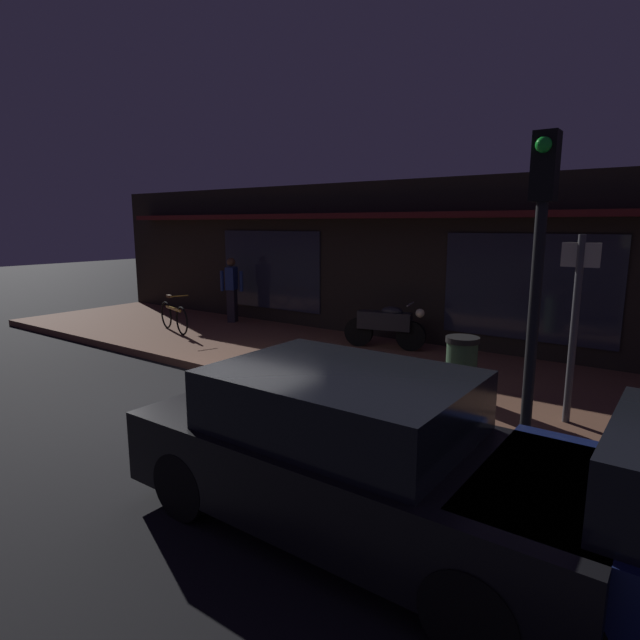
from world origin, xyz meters
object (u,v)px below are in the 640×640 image
object	(u,v)px
sign_post	(575,318)
traffic_light_pole	(539,243)
bicycle_parked	(174,317)
trash_bin	(461,368)
person_photographer	(232,288)
motorcycle	(386,325)
parked_car_near	(351,451)

from	to	relation	value
sign_post	traffic_light_pole	bearing A→B (deg)	-99.34
bicycle_parked	trash_bin	world-z (taller)	trash_bin
person_photographer	trash_bin	world-z (taller)	person_photographer
bicycle_parked	sign_post	size ratio (longest dim) A/B	0.66
sign_post	traffic_light_pole	distance (m)	1.58
motorcycle	traffic_light_pole	distance (m)	5.31
motorcycle	sign_post	xyz separation A→B (m)	(3.85, -2.17, 0.86)
motorcycle	trash_bin	world-z (taller)	motorcycle
trash_bin	parked_car_near	world-z (taller)	parked_car_near
person_photographer	sign_post	world-z (taller)	sign_post
trash_bin	sign_post	bearing A→B (deg)	-1.60
bicycle_parked	trash_bin	bearing A→B (deg)	-5.29
motorcycle	person_photographer	xyz separation A→B (m)	(-4.69, 0.26, 0.38)
motorcycle	person_photographer	bearing A→B (deg)	176.86
motorcycle	bicycle_parked	size ratio (longest dim) A/B	1.05
motorcycle	traffic_light_pole	size ratio (longest dim) A/B	0.47
bicycle_parked	parked_car_near	bearing A→B (deg)	-28.44
motorcycle	person_photographer	size ratio (longest dim) A/B	1.01
motorcycle	parked_car_near	bearing A→B (deg)	-64.02
sign_post	person_photographer	bearing A→B (deg)	164.12
bicycle_parked	motorcycle	bearing A→B (deg)	16.50
motorcycle	sign_post	world-z (taller)	sign_post
bicycle_parked	sign_post	world-z (taller)	sign_post
sign_post	trash_bin	distance (m)	1.69
bicycle_parked	person_photographer	size ratio (longest dim) A/B	0.95
motorcycle	traffic_light_pole	world-z (taller)	traffic_light_pole
sign_post	trash_bin	size ratio (longest dim) A/B	2.58
person_photographer	bicycle_parked	bearing A→B (deg)	-97.40
parked_car_near	trash_bin	bearing A→B (deg)	95.21
person_photographer	traffic_light_pole	bearing A→B (deg)	-23.72
motorcycle	traffic_light_pole	bearing A→B (deg)	-43.03
sign_post	motorcycle	bearing A→B (deg)	150.57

